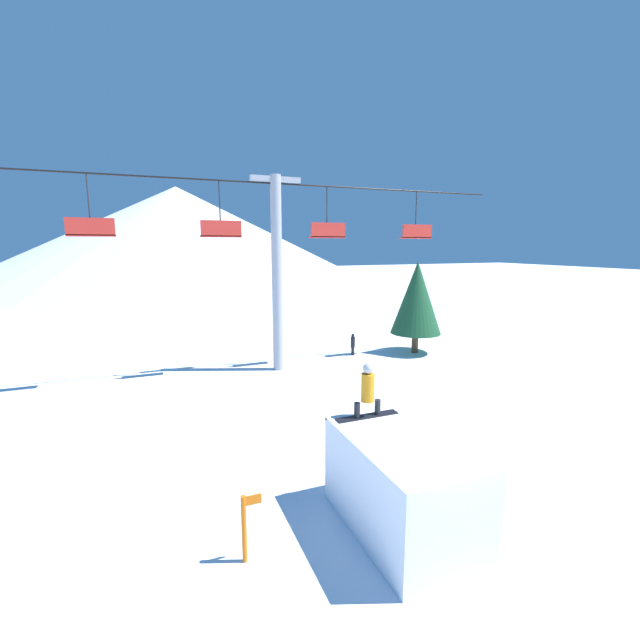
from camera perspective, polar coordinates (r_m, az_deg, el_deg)
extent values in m
plane|color=white|center=(10.28, 16.18, -27.03)|extent=(220.00, 220.00, 0.00)
cone|color=silver|center=(76.20, -18.41, 10.71)|extent=(63.81, 63.81, 15.53)
cube|color=white|center=(10.03, 10.96, -20.72)|extent=(2.17, 3.49, 2.06)
cube|color=silver|center=(10.89, 6.18, -12.15)|extent=(2.17, 0.10, 0.06)
cube|color=black|center=(10.56, 6.32, -12.62)|extent=(1.59, 0.26, 0.03)
cylinder|color=black|center=(10.37, 4.96, -11.87)|extent=(0.14, 0.14, 0.36)
cylinder|color=black|center=(10.61, 7.68, -11.39)|extent=(0.14, 0.14, 0.36)
cylinder|color=orange|center=(10.31, 6.39, -8.94)|extent=(0.32, 0.32, 0.68)
sphere|color=#B2B2B7|center=(10.16, 6.45, -6.43)|extent=(0.26, 0.26, 0.26)
cylinder|color=#9E9EA3|center=(20.76, -5.75, 5.90)|extent=(0.51, 0.51, 9.33)
cube|color=#9E9EA3|center=(20.93, -5.97, 18.19)|extent=(2.40, 0.24, 0.24)
cylinder|color=black|center=(20.90, -5.96, 17.65)|extent=(24.43, 0.08, 0.08)
cylinder|color=#28282D|center=(20.03, -28.45, 13.37)|extent=(0.06, 0.06, 2.43)
cube|color=red|center=(19.97, -28.16, 9.90)|extent=(1.80, 0.44, 0.08)
cube|color=red|center=(19.80, -28.30, 10.91)|extent=(1.80, 0.08, 0.70)
cylinder|color=#28282D|center=(20.20, -13.21, 14.24)|extent=(0.06, 0.06, 2.43)
cube|color=red|center=(20.14, -13.07, 10.79)|extent=(1.80, 0.44, 0.08)
cube|color=red|center=(19.97, -13.03, 11.81)|extent=(1.80, 0.08, 0.70)
cylinder|color=#28282D|center=(21.65, 0.92, 14.19)|extent=(0.06, 0.06, 2.43)
cube|color=red|center=(21.59, 0.91, 10.97)|extent=(1.80, 0.44, 0.08)
cube|color=red|center=(21.43, 1.11, 11.92)|extent=(1.80, 0.08, 0.70)
cylinder|color=#28282D|center=(24.15, 12.67, 13.52)|extent=(0.06, 0.06, 2.43)
cube|color=red|center=(24.10, 12.56, 10.64)|extent=(1.80, 0.44, 0.08)
cube|color=red|center=(23.96, 12.84, 11.47)|extent=(1.80, 0.08, 0.70)
cylinder|color=#4C3823|center=(25.21, 12.54, -2.98)|extent=(0.37, 0.37, 1.14)
cone|color=#194728|center=(24.77, 12.77, 2.95)|extent=(2.84, 2.84, 4.11)
cylinder|color=orange|center=(9.33, -10.09, -25.76)|extent=(0.10, 0.10, 1.40)
cube|color=orange|center=(9.03, -9.00, -22.60)|extent=(0.36, 0.02, 0.20)
cylinder|color=black|center=(24.17, 4.38, -4.17)|extent=(0.17, 0.17, 0.45)
cylinder|color=black|center=(24.05, 4.40, -2.96)|extent=(0.24, 0.24, 0.60)
sphere|color=#232328|center=(23.96, 4.41, -2.05)|extent=(0.18, 0.18, 0.18)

